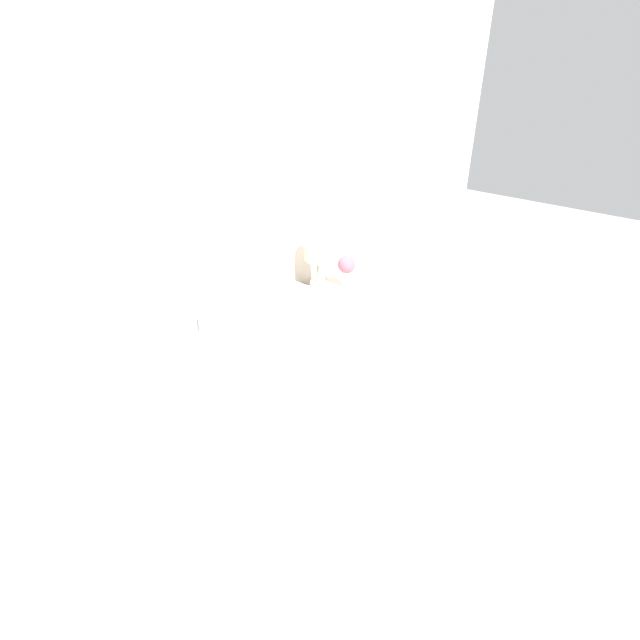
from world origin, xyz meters
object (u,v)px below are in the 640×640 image
at_px(nightstand, 332,324).
at_px(teacup, 333,297).
at_px(flower_vase, 347,268).
at_px(bed, 312,446).
at_px(table_lamp, 318,256).

distance_m(nightstand, teacup, 0.32).
xyz_separation_m(nightstand, flower_vase, (0.14, -0.02, 0.41)).
xyz_separation_m(bed, flower_vase, (1.25, 0.68, 0.35)).
bearing_deg(nightstand, flower_vase, -8.12).
relative_size(flower_vase, teacup, 2.40).
xyz_separation_m(bed, table_lamp, (1.05, 0.79, 0.48)).
bearing_deg(teacup, flower_vase, 12.32).
distance_m(table_lamp, teacup, 0.30).
bearing_deg(flower_vase, nightstand, 171.88).
bearing_deg(teacup, table_lamp, 76.25).
height_order(nightstand, table_lamp, table_lamp).
bearing_deg(bed, flower_vase, 28.67).
distance_m(bed, flower_vase, 1.46).
bearing_deg(table_lamp, nightstand, -58.33).
xyz_separation_m(nightstand, table_lamp, (-0.06, 0.09, 0.54)).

